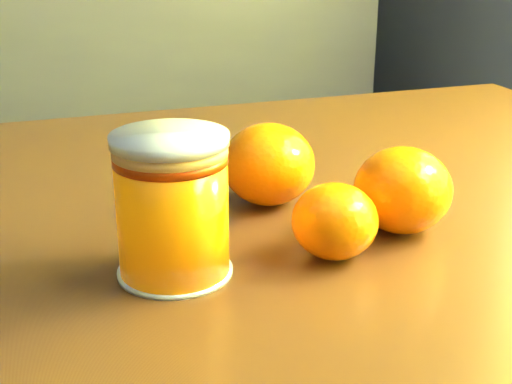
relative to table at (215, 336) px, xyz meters
name	(u,v)px	position (x,y,z in m)	size (l,w,h in m)	color
table	(215,336)	(0.00, 0.00, 0.00)	(1.06, 0.75, 0.78)	#5B3416
juice_glass	(172,207)	(-0.04, -0.07, 0.15)	(0.08, 0.08, 0.09)	orange
orange_front	(269,164)	(0.06, 0.03, 0.13)	(0.08, 0.08, 0.07)	orange
orange_back	(335,221)	(0.07, -0.08, 0.13)	(0.06, 0.06, 0.05)	orange
orange_extra	(403,190)	(0.13, -0.05, 0.13)	(0.07, 0.07, 0.06)	orange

